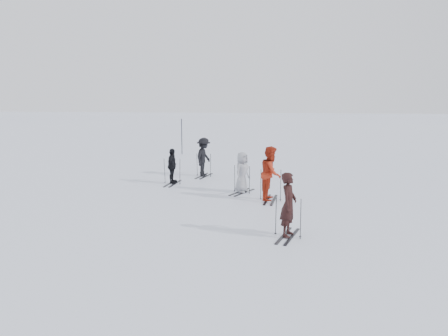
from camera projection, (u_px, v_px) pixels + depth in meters
The scene contains 12 objects.
ground at pixel (221, 199), 16.34m from camera, with size 120.00×120.00×0.00m, color silver.
skier_near_dark at pixel (288, 206), 12.02m from camera, with size 0.65×0.43×1.79m, color black.
skier_red at pixel (271, 174), 15.98m from camera, with size 0.96×0.75×1.98m, color #A42612.
skier_grey at pixel (242, 173), 17.23m from camera, with size 0.78×0.51×1.60m, color #989BA1.
skier_uphill_left at pixel (172, 167), 18.83m from camera, with size 0.88×0.37×1.51m, color black.
skier_uphill_far at pixel (204, 157), 20.44m from camera, with size 1.16×0.67×1.80m, color black.
skis_near_dark at pixel (288, 217), 12.08m from camera, with size 0.83×1.57×1.14m, color black, non-canonical shape.
skis_red at pixel (271, 184), 16.05m from camera, with size 0.87×1.64×1.20m, color black, non-canonical shape.
skis_grey at pixel (242, 179), 17.27m from camera, with size 0.81×1.54×1.12m, color black, non-canonical shape.
skis_uphill_left at pixel (172, 171), 18.87m from camera, with size 0.83×1.57×1.14m, color black, non-canonical shape.
skis_uphill_far at pixel (204, 165), 20.50m from camera, with size 0.81×1.54×1.12m, color black, non-canonical shape.
piste_marker at pixel (182, 137), 27.37m from camera, with size 0.05×0.05×2.23m, color black.
Camera 1 is at (1.64, -15.78, 4.06)m, focal length 35.00 mm.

